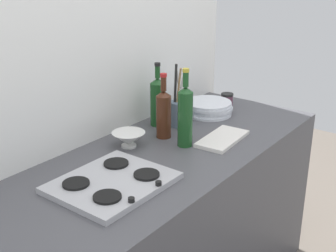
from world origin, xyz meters
The scene contains 11 objects.
counter_block centered at (0.00, 0.00, 0.45)m, with size 1.80×0.70×0.90m, color #4C4C51.
backsplash_panel centered at (0.00, 0.38, 1.27)m, with size 1.90×0.06×2.55m, color white.
stovetop_hob centered at (-0.39, -0.03, 0.91)m, with size 0.43×0.36×0.04m.
plate_stack centered at (0.54, 0.12, 0.94)m, with size 0.26×0.26×0.07m.
wine_bottle_leftmost centered at (0.10, -0.03, 1.05)m, with size 0.07×0.07×0.37m.
wine_bottle_mid_left centered at (0.23, 0.24, 1.03)m, with size 0.08×0.08×0.33m.
wine_bottle_mid_right centered at (0.12, 0.12, 1.03)m, with size 0.07×0.07×0.32m.
mixing_bowl centered at (-0.07, 0.17, 0.94)m, with size 0.15×0.15×0.07m.
utensil_crock centered at (0.29, 0.15, 0.98)m, with size 0.09×0.09×0.33m.
condiment_jar_front centered at (0.71, 0.11, 0.94)m, with size 0.07×0.07×0.08m.
cutting_board centered at (0.25, -0.13, 0.91)m, with size 0.30×0.15×0.02m, color silver.
Camera 1 is at (-1.48, -1.13, 1.73)m, focal length 47.96 mm.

